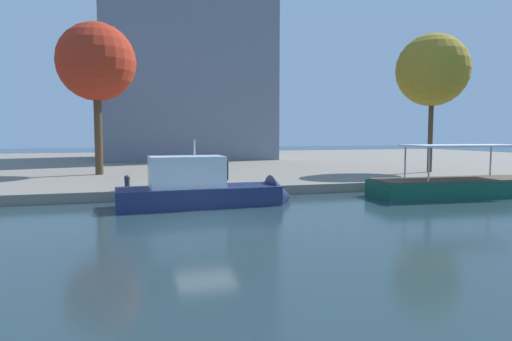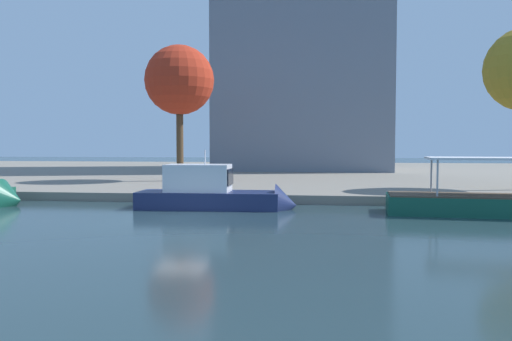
{
  "view_description": "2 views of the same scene",
  "coord_description": "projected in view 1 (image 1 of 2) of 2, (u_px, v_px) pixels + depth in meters",
  "views": [
    {
      "loc": [
        -3.16,
        -18.01,
        3.68
      ],
      "look_at": [
        4.35,
        7.24,
        1.52
      ],
      "focal_mm": 30.98,
      "sensor_mm": 36.0,
      "label": 1
    },
    {
      "loc": [
        7.03,
        -25.23,
        3.83
      ],
      "look_at": [
        2.93,
        6.87,
        2.11
      ],
      "focal_mm": 36.51,
      "sensor_mm": 36.0,
      "label": 2
    }
  ],
  "objects": [
    {
      "name": "dock_promenade",
      "position": [
        153.0,
        164.0,
        51.36
      ],
      "size": [
        120.0,
        55.0,
        0.57
      ],
      "primitive_type": "cube",
      "color": "gray",
      "rests_on": "ground_plane"
    },
    {
      "name": "ground_plane",
      "position": [
        206.0,
        223.0,
        18.4
      ],
      "size": [
        220.0,
        220.0,
        0.0
      ],
      "primitive_type": "plane",
      "color": "#23383D"
    },
    {
      "name": "tree_3",
      "position": [
        430.0,
        72.0,
        35.99
      ],
      "size": [
        5.82,
        5.89,
        11.22
      ],
      "color": "#4C3823",
      "rests_on": "dock_promenade"
    },
    {
      "name": "mooring_bollard_1",
      "position": [
        127.0,
        182.0,
        24.55
      ],
      "size": [
        0.31,
        0.31,
        0.85
      ],
      "color": "#2D2D33",
      "rests_on": "dock_promenade"
    },
    {
      "name": "tree_1",
      "position": [
        96.0,
        61.0,
        33.49
      ],
      "size": [
        5.9,
        5.9,
        11.56
      ],
      "color": "#4C3823",
      "rests_on": "dock_promenade"
    },
    {
      "name": "motor_yacht_2",
      "position": [
        209.0,
        193.0,
        22.88
      ],
      "size": [
        9.3,
        2.82,
        4.42
      ],
      "rotation": [
        0.0,
        0.0,
        0.03
      ],
      "color": "navy",
      "rests_on": "ground_plane"
    },
    {
      "name": "tour_boat_3",
      "position": [
        475.0,
        189.0,
        26.55
      ],
      "size": [
        12.31,
        3.8,
        4.17
      ],
      "rotation": [
        0.0,
        0.0,
        -0.07
      ],
      "color": "#14513D",
      "rests_on": "ground_plane"
    }
  ]
}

